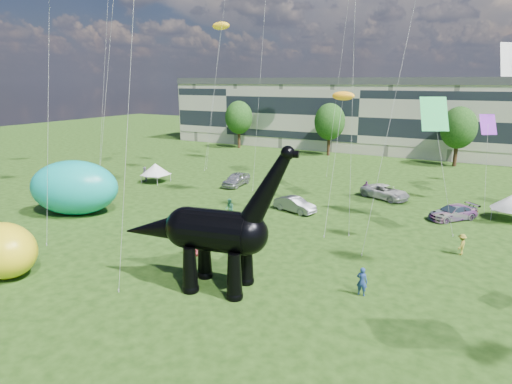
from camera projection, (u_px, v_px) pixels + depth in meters
The scene contains 15 objects.
ground at pixel (214, 316), 23.53m from camera, with size 220.00×220.00×0.00m, color #16330C.
terrace_row at pixel (367, 118), 78.39m from camera, with size 78.00×11.00×12.00m, color beige.
tree_far_left at pixel (239, 115), 80.86m from camera, with size 5.20×5.20×9.44m.
tree_mid_left at pixel (330, 119), 72.53m from camera, with size 5.20×5.20×9.44m.
tree_mid_right at pixel (459, 124), 63.26m from camera, with size 5.20×5.20×9.44m.
dinosaur_sculpture at pixel (210, 232), 26.07m from camera, with size 11.63×4.11×9.47m.
car_silver at pixel (236, 179), 52.47m from camera, with size 1.93×4.79×1.63m, color silver.
car_grey at pixel (295, 205), 42.10m from camera, with size 1.53×4.38×1.44m, color slate.
car_white at pixel (385, 192), 46.78m from camera, with size 2.47×5.35×1.49m, color silver.
car_dark at pixel (453, 212), 39.66m from camera, with size 1.95×4.80×1.39m, color #595960.
gazebo_near at pixel (512, 202), 39.29m from camera, with size 4.22×4.22×2.48m.
gazebo_left at pixel (155, 169), 54.01m from camera, with size 3.57×3.57×2.45m.
inflatable_teal at pixel (74, 188), 40.93m from camera, with size 8.39×5.24×5.24m, color #0DA39A.
inflatable_yellow at pixel (4, 250), 27.83m from camera, with size 4.76×3.66×3.66m, color yellow.
visitors at pixel (317, 227), 35.30m from camera, with size 50.65×40.81×1.90m.
Camera 1 is at (12.08, -17.38, 12.53)m, focal length 30.00 mm.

